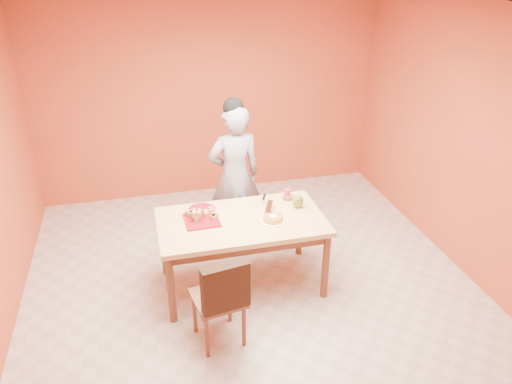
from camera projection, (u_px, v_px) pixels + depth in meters
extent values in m
plane|color=beige|center=(256.00, 297.00, 4.94)|extent=(5.00, 5.00, 0.00)
plane|color=white|center=(256.00, 9.00, 3.72)|extent=(5.00, 5.00, 0.00)
plane|color=#C4492D|center=(209.00, 96.00, 6.50)|extent=(4.50, 0.00, 4.50)
plane|color=#C4492D|center=(481.00, 150.00, 4.82)|extent=(0.00, 5.00, 5.00)
cube|color=tan|center=(241.00, 222.00, 4.81)|extent=(1.60, 0.90, 0.05)
cube|color=brown|center=(241.00, 229.00, 4.84)|extent=(1.48, 0.78, 0.10)
cylinder|color=brown|center=(171.00, 290.00, 4.48)|extent=(0.07, 0.07, 0.71)
cylinder|color=brown|center=(164.00, 244.00, 5.15)|extent=(0.07, 0.07, 0.71)
cylinder|color=brown|center=(326.00, 266.00, 4.80)|extent=(0.07, 0.07, 0.71)
cylinder|color=brown|center=(300.00, 226.00, 5.48)|extent=(0.07, 0.07, 0.71)
imported|color=gray|center=(235.00, 176.00, 5.55)|extent=(0.62, 0.44, 1.63)
cube|color=maroon|center=(202.00, 220.00, 4.77)|extent=(0.33, 0.33, 0.02)
cylinder|color=maroon|center=(202.00, 210.00, 4.96)|extent=(0.30, 0.30, 0.02)
cylinder|color=white|center=(273.00, 221.00, 4.77)|extent=(0.30, 0.30, 0.01)
cylinder|color=gold|center=(273.00, 218.00, 4.76)|extent=(0.21, 0.21, 0.04)
cube|color=silver|center=(269.00, 206.00, 4.90)|extent=(0.15, 0.27, 0.01)
ellipsoid|color=olive|center=(298.00, 201.00, 4.98)|extent=(0.14, 0.13, 0.14)
cylinder|color=#C11D5F|center=(287.00, 193.00, 5.19)|extent=(0.08, 0.08, 0.09)
cylinder|color=#391D0F|center=(288.00, 198.00, 5.17)|extent=(0.12, 0.12, 0.03)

